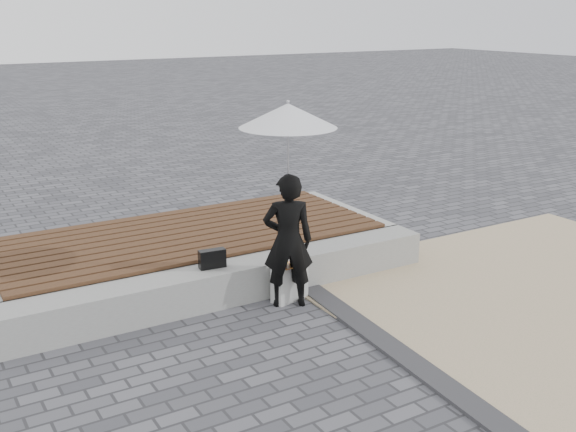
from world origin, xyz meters
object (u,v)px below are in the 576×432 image
(canvas_tote, at_px, (290,282))
(woman, at_px, (288,241))
(handbag, at_px, (212,259))
(parasol, at_px, (288,116))
(seating_ledge, at_px, (231,282))

(canvas_tote, bearing_deg, woman, -140.46)
(handbag, relative_size, canvas_tote, 0.68)
(handbag, bearing_deg, woman, -29.29)
(parasol, bearing_deg, handbag, 144.72)
(parasol, height_order, handbag, parasol)
(seating_ledge, xyz_separation_m, canvas_tote, (0.53, -0.36, 0.01))
(woman, xyz_separation_m, parasol, (0.00, 0.00, 1.32))
(canvas_tote, bearing_deg, parasol, -140.46)
(parasol, height_order, canvas_tote, parasol)
(canvas_tote, bearing_deg, seating_ledge, 134.21)
(seating_ledge, xyz_separation_m, handbag, (-0.21, 0.02, 0.30))
(parasol, bearing_deg, canvas_tote, 51.05)
(parasol, xyz_separation_m, canvas_tote, (0.07, 0.09, -1.83))
(woman, distance_m, parasol, 1.32)
(canvas_tote, bearing_deg, handbag, 141.21)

